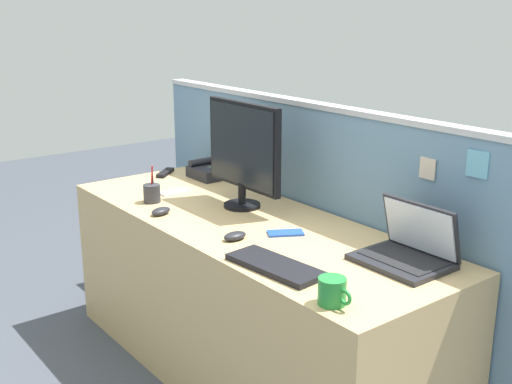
# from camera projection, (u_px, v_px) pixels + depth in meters

# --- Properties ---
(ground_plane) EXTENTS (10.00, 10.00, 0.00)m
(ground_plane) POSITION_uv_depth(u_px,v_px,m) (248.00, 372.00, 3.00)
(ground_plane) COLOR #424751
(desk) EXTENTS (2.00, 0.71, 0.75)m
(desk) POSITION_uv_depth(u_px,v_px,m) (247.00, 299.00, 2.90)
(desk) COLOR tan
(desk) RESTS_ON ground_plane
(cubicle_divider) EXTENTS (2.42, 0.07, 1.22)m
(cubicle_divider) POSITION_uv_depth(u_px,v_px,m) (314.00, 230.00, 3.06)
(cubicle_divider) COLOR #6084A3
(cubicle_divider) RESTS_ON ground_plane
(desktop_monitor) EXTENTS (0.49, 0.17, 0.48)m
(desktop_monitor) POSITION_uv_depth(u_px,v_px,m) (243.00, 150.00, 2.91)
(desktop_monitor) COLOR black
(desktop_monitor) RESTS_ON desk
(laptop) EXTENTS (0.32, 0.26, 0.22)m
(laptop) POSITION_uv_depth(u_px,v_px,m) (409.00, 248.00, 2.33)
(laptop) COLOR #232328
(laptop) RESTS_ON desk
(desk_phone) EXTENTS (0.21, 0.17, 0.09)m
(desk_phone) POSITION_uv_depth(u_px,v_px,m) (209.00, 171.00, 3.49)
(desk_phone) COLOR #232328
(desk_phone) RESTS_ON desk
(keyboard_main) EXTENTS (0.39, 0.18, 0.02)m
(keyboard_main) POSITION_uv_depth(u_px,v_px,m) (275.00, 266.00, 2.28)
(keyboard_main) COLOR black
(keyboard_main) RESTS_ON desk
(computer_mouse_right_hand) EXTENTS (0.08, 0.11, 0.03)m
(computer_mouse_right_hand) POSITION_uv_depth(u_px,v_px,m) (161.00, 211.00, 2.87)
(computer_mouse_right_hand) COLOR #232328
(computer_mouse_right_hand) RESTS_ON desk
(computer_mouse_left_hand) EXTENTS (0.06, 0.10, 0.03)m
(computer_mouse_left_hand) POSITION_uv_depth(u_px,v_px,m) (235.00, 236.00, 2.56)
(computer_mouse_left_hand) COLOR #232328
(computer_mouse_left_hand) RESTS_ON desk
(pen_cup) EXTENTS (0.08, 0.08, 0.18)m
(pen_cup) POSITION_uv_depth(u_px,v_px,m) (152.00, 193.00, 3.04)
(pen_cup) COLOR #333338
(pen_cup) RESTS_ON desk
(cell_phone_blue_case) EXTENTS (0.13, 0.16, 0.01)m
(cell_phone_blue_case) POSITION_uv_depth(u_px,v_px,m) (285.00, 233.00, 2.63)
(cell_phone_blue_case) COLOR blue
(cell_phone_blue_case) RESTS_ON desk
(cell_phone_white_slab) EXTENTS (0.08, 0.16, 0.01)m
(cell_phone_white_slab) POSITION_uv_depth(u_px,v_px,m) (175.00, 192.00, 3.21)
(cell_phone_white_slab) COLOR silver
(cell_phone_white_slab) RESTS_ON desk
(tv_remote) EXTENTS (0.14, 0.16, 0.02)m
(tv_remote) POSITION_uv_depth(u_px,v_px,m) (165.00, 173.00, 3.55)
(tv_remote) COLOR black
(tv_remote) RESTS_ON desk
(coffee_mug) EXTENTS (0.13, 0.09, 0.09)m
(coffee_mug) POSITION_uv_depth(u_px,v_px,m) (333.00, 291.00, 2.00)
(coffee_mug) COLOR #238438
(coffee_mug) RESTS_ON desk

